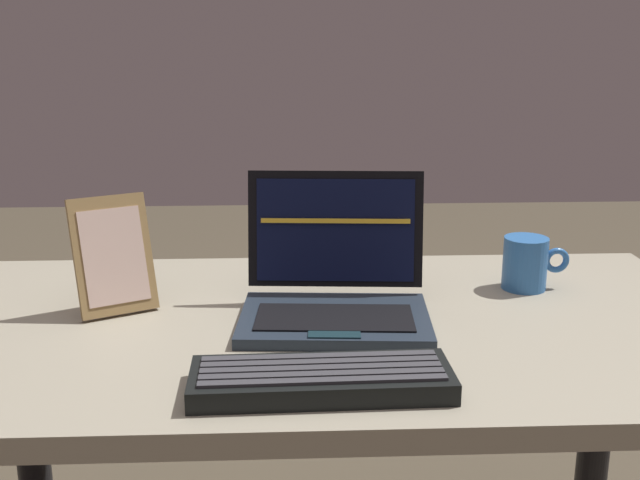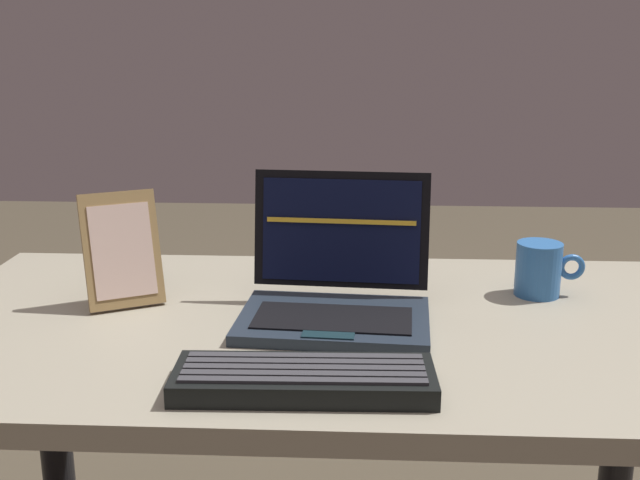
{
  "view_description": "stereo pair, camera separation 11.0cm",
  "coord_description": "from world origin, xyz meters",
  "px_view_note": "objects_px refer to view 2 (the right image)",
  "views": [
    {
      "loc": [
        -0.06,
        -1.18,
        1.17
      ],
      "look_at": [
        -0.01,
        -0.01,
        0.85
      ],
      "focal_mm": 42.82,
      "sensor_mm": 36.0,
      "label": 1
    },
    {
      "loc": [
        0.05,
        -1.18,
        1.17
      ],
      "look_at": [
        -0.01,
        -0.01,
        0.85
      ],
      "focal_mm": 42.82,
      "sensor_mm": 36.0,
      "label": 2
    }
  ],
  "objects_px": {
    "photo_frame": "(122,250)",
    "figurine_stand": "(134,273)",
    "laptop_front": "(336,291)",
    "external_keyboard": "(304,379)",
    "figurine": "(132,245)",
    "coffee_mug": "(540,269)"
  },
  "relations": [
    {
      "from": "photo_frame",
      "to": "figurine_stand",
      "type": "bearing_deg",
      "value": 99.59
    },
    {
      "from": "laptop_front",
      "to": "figurine_stand",
      "type": "relative_size",
      "value": 3.82
    },
    {
      "from": "external_keyboard",
      "to": "figurine_stand",
      "type": "distance_m",
      "value": 0.57
    },
    {
      "from": "figurine",
      "to": "figurine_stand",
      "type": "bearing_deg",
      "value": 90.0
    },
    {
      "from": "laptop_front",
      "to": "photo_frame",
      "type": "bearing_deg",
      "value": 172.7
    },
    {
      "from": "photo_frame",
      "to": "figurine_stand",
      "type": "relative_size",
      "value": 2.35
    },
    {
      "from": "laptop_front",
      "to": "figurine_stand",
      "type": "xyz_separation_m",
      "value": [
        -0.39,
        0.18,
        -0.03
      ]
    },
    {
      "from": "external_keyboard",
      "to": "photo_frame",
      "type": "distance_m",
      "value": 0.47
    },
    {
      "from": "laptop_front",
      "to": "coffee_mug",
      "type": "height_order",
      "value": "laptop_front"
    },
    {
      "from": "figurine_stand",
      "to": "figurine",
      "type": "xyz_separation_m",
      "value": [
        0.0,
        -0.0,
        0.06
      ]
    },
    {
      "from": "figurine_stand",
      "to": "coffee_mug",
      "type": "bearing_deg",
      "value": -3.33
    },
    {
      "from": "external_keyboard",
      "to": "figurine_stand",
      "type": "height_order",
      "value": "external_keyboard"
    },
    {
      "from": "photo_frame",
      "to": "figurine_stand",
      "type": "xyz_separation_m",
      "value": [
        -0.02,
        0.13,
        -0.08
      ]
    },
    {
      "from": "figurine",
      "to": "photo_frame",
      "type": "bearing_deg",
      "value": -80.41
    },
    {
      "from": "laptop_front",
      "to": "figurine_stand",
      "type": "bearing_deg",
      "value": 155.62
    },
    {
      "from": "photo_frame",
      "to": "figurine",
      "type": "distance_m",
      "value": 0.13
    },
    {
      "from": "laptop_front",
      "to": "external_keyboard",
      "type": "bearing_deg",
      "value": -97.43
    },
    {
      "from": "coffee_mug",
      "to": "figurine",
      "type": "bearing_deg",
      "value": 176.67
    },
    {
      "from": "external_keyboard",
      "to": "figurine_stand",
      "type": "bearing_deg",
      "value": 128.81
    },
    {
      "from": "figurine",
      "to": "external_keyboard",
      "type": "bearing_deg",
      "value": -51.19
    },
    {
      "from": "laptop_front",
      "to": "figurine_stand",
      "type": "height_order",
      "value": "laptop_front"
    },
    {
      "from": "photo_frame",
      "to": "laptop_front",
      "type": "bearing_deg",
      "value": -7.3
    }
  ]
}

